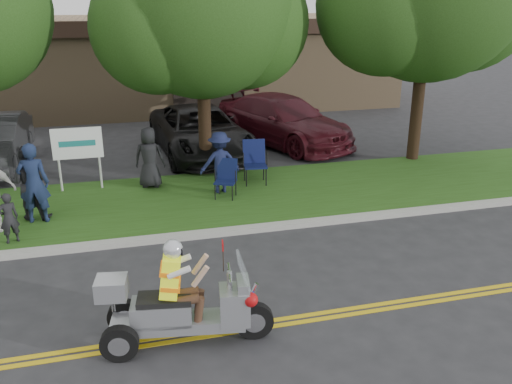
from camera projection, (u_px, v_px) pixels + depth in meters
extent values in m
plane|color=#28282B|center=(252.00, 309.00, 8.96)|extent=(120.00, 120.00, 0.00)
cube|color=gold|center=(261.00, 328.00, 8.43)|extent=(60.00, 0.10, 0.01)
cube|color=gold|center=(258.00, 322.00, 8.58)|extent=(60.00, 0.10, 0.01)
cube|color=#A8A89E|center=(217.00, 233.00, 11.71)|extent=(60.00, 0.25, 0.12)
cube|color=#254B14|center=(200.00, 199.00, 13.67)|extent=(60.00, 4.00, 0.10)
cube|color=#9E7F5B|center=(193.00, 60.00, 26.04)|extent=(18.00, 8.00, 4.00)
cube|color=black|center=(207.00, 28.00, 21.78)|extent=(18.00, 0.30, 0.60)
cylinder|color=#332114|center=(204.00, 103.00, 14.91)|extent=(0.36, 0.36, 4.20)
sphere|color=#214413|center=(201.00, 6.00, 14.05)|extent=(4.80, 4.80, 4.80)
sphere|color=#214413|center=(243.00, 23.00, 14.76)|extent=(3.60, 3.60, 3.60)
sphere|color=#214413|center=(156.00, 28.00, 13.75)|extent=(3.36, 3.36, 3.36)
cylinder|color=#332114|center=(419.00, 85.00, 16.20)|extent=(0.36, 0.36, 4.76)
sphere|color=#214413|center=(465.00, 1.00, 16.01)|extent=(4.20, 4.20, 4.20)
sphere|color=#214413|center=(386.00, 4.00, 14.91)|extent=(3.92, 3.92, 3.92)
cylinder|color=silver|center=(60.00, 175.00, 13.95)|extent=(0.06, 0.06, 1.10)
cylinder|color=silver|center=(101.00, 172.00, 14.19)|extent=(0.06, 0.06, 1.10)
cube|color=white|center=(77.00, 143.00, 13.80)|extent=(1.25, 0.06, 0.80)
cylinder|color=black|center=(254.00, 321.00, 8.12)|extent=(0.60, 0.22, 0.58)
cylinder|color=black|center=(119.00, 344.00, 7.61)|extent=(0.56, 0.23, 0.54)
cylinder|color=black|center=(125.00, 316.00, 8.26)|extent=(0.56, 0.23, 0.54)
cube|color=#9D9FA6|center=(182.00, 323.00, 8.00)|extent=(1.89, 0.73, 0.17)
cube|color=#9D9FA6|center=(162.00, 312.00, 7.91)|extent=(0.93, 0.58, 0.34)
cube|color=black|center=(164.00, 299.00, 7.84)|extent=(0.83, 0.52, 0.10)
cube|color=#9D9FA6|center=(235.00, 305.00, 7.99)|extent=(0.50, 0.53, 0.53)
cube|color=silver|center=(243.00, 270.00, 7.81)|extent=(0.25, 0.47, 0.47)
cube|color=#9D9FA6|center=(111.00, 288.00, 7.69)|extent=(0.50, 0.47, 0.29)
sphere|color=#B20C0F|center=(250.00, 298.00, 7.83)|extent=(0.21, 0.21, 0.21)
cube|color=#EEFF1A|center=(170.00, 275.00, 7.72)|extent=(0.39, 0.44, 0.63)
sphere|color=silver|center=(173.00, 249.00, 7.59)|extent=(0.28, 0.28, 0.28)
cylinder|color=black|center=(215.00, 192.00, 13.43)|extent=(0.03, 0.03, 0.40)
cylinder|color=black|center=(232.00, 193.00, 13.35)|extent=(0.03, 0.03, 0.40)
cylinder|color=black|center=(219.00, 187.00, 13.80)|extent=(0.03, 0.03, 0.40)
cylinder|color=black|center=(236.00, 188.00, 13.72)|extent=(0.03, 0.03, 0.40)
cube|color=#0D163F|center=(225.00, 182.00, 13.50)|extent=(0.65, 0.63, 0.04)
cube|color=#0D163F|center=(227.00, 169.00, 13.61)|extent=(0.52, 0.35, 0.54)
cylinder|color=black|center=(246.00, 178.00, 14.34)|extent=(0.03, 0.03, 0.48)
cylinder|color=black|center=(266.00, 177.00, 14.41)|extent=(0.03, 0.03, 0.48)
cylinder|color=black|center=(245.00, 172.00, 14.79)|extent=(0.03, 0.03, 0.48)
cylinder|color=black|center=(264.00, 172.00, 14.86)|extent=(0.03, 0.03, 0.48)
cube|color=#0F1646|center=(255.00, 166.00, 14.51)|extent=(0.67, 0.62, 0.04)
cube|color=#0F1646|center=(254.00, 151.00, 14.65)|extent=(0.62, 0.26, 0.65)
imported|color=#182444|center=(34.00, 183.00, 11.89)|extent=(0.69, 0.48, 1.82)
imported|color=black|center=(29.00, 183.00, 12.11)|extent=(0.96, 0.83, 1.70)
imported|color=#171C3F|center=(220.00, 162.00, 13.80)|extent=(1.03, 0.60, 1.58)
imported|color=black|center=(149.00, 157.00, 14.17)|extent=(0.89, 0.70, 1.61)
imported|color=black|center=(9.00, 218.00, 10.98)|extent=(0.46, 0.39, 1.07)
imported|color=black|center=(200.00, 132.00, 17.46)|extent=(2.97, 5.74, 1.55)
imported|color=#451018|center=(283.00, 120.00, 18.81)|extent=(4.45, 6.12, 1.65)
imported|color=#ADB1B5|center=(288.00, 119.00, 19.22)|extent=(2.80, 4.91, 1.57)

